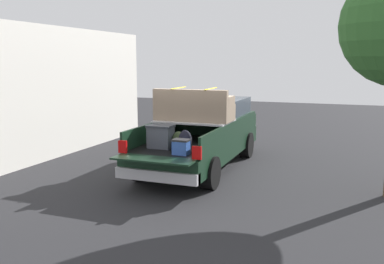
{
  "coord_description": "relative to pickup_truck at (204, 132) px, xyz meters",
  "views": [
    {
      "loc": [
        -10.69,
        -3.85,
        2.9
      ],
      "look_at": [
        -0.6,
        0.0,
        1.1
      ],
      "focal_mm": 39.6,
      "sensor_mm": 36.0,
      "label": 1
    }
  ],
  "objects": [
    {
      "name": "pickup_truck",
      "position": [
        0.0,
        0.0,
        0.0
      ],
      "size": [
        6.05,
        2.06,
        2.23
      ],
      "color": "black",
      "rests_on": "ground_plane"
    },
    {
      "name": "ground_plane",
      "position": [
        -0.34,
        -0.0,
        -0.94
      ],
      "size": [
        40.0,
        40.0,
        0.0
      ],
      "primitive_type": "plane",
      "color": "#262628"
    },
    {
      "name": "building_facade",
      "position": [
        -0.95,
        4.68,
        1.03
      ],
      "size": [
        10.86,
        0.36,
        3.96
      ],
      "primitive_type": "cube",
      "color": "silver",
      "rests_on": "ground_plane"
    }
  ]
}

